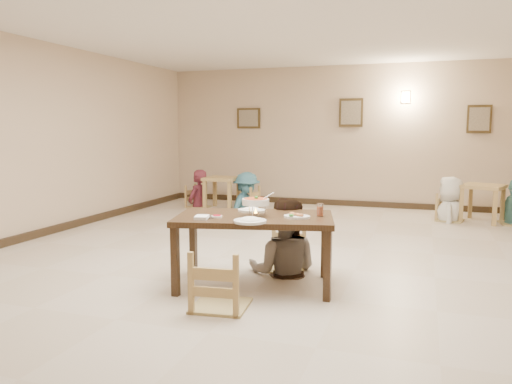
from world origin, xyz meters
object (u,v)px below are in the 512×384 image
(bg_chair_lr, at_px, (247,188))
(bg_chair_rl, at_px, (451,195))
(bg_table_left, at_px, (222,183))
(bg_diner_c, at_px, (452,177))
(drink_glass, at_px, (320,210))
(bg_table_right, at_px, (483,192))
(curry_warmer, at_px, (256,202))
(bg_chair_ll, at_px, (198,187))
(main_table, at_px, (254,223))
(chair_far, at_px, (285,229))
(chair_near, at_px, (220,251))
(bg_diner_b, at_px, (247,172))
(bg_diner_a, at_px, (198,170))
(main_diner, at_px, (284,198))

(bg_chair_lr, distance_m, bg_chair_rl, 3.92)
(bg_table_left, relative_size, bg_diner_c, 0.42)
(drink_glass, height_order, bg_chair_rl, bg_chair_rl)
(drink_glass, bearing_deg, bg_table_right, 66.38)
(curry_warmer, distance_m, bg_chair_ll, 5.52)
(main_table, bearing_deg, drink_glass, 3.01)
(main_table, distance_m, chair_far, 0.75)
(chair_near, distance_m, drink_glass, 1.20)
(curry_warmer, height_order, bg_table_right, curry_warmer)
(curry_warmer, relative_size, bg_chair_rl, 0.33)
(curry_warmer, xyz_separation_m, drink_glass, (0.63, 0.21, -0.09))
(bg_chair_lr, bearing_deg, chair_far, 34.89)
(bg_diner_b, bearing_deg, main_table, -151.11)
(bg_diner_a, bearing_deg, drink_glass, 46.96)
(bg_table_right, bearing_deg, chair_far, -121.79)
(bg_table_left, bearing_deg, bg_chair_lr, 2.80)
(chair_far, relative_size, curry_warmer, 3.10)
(chair_far, bearing_deg, bg_table_right, 55.44)
(bg_chair_rl, height_order, bg_diner_b, bg_diner_b)
(main_table, relative_size, drink_glass, 13.37)
(main_table, height_order, bg_chair_lr, bg_chair_lr)
(bg_table_right, height_order, bg_chair_ll, bg_chair_ll)
(main_table, bearing_deg, bg_diner_a, 108.70)
(main_table, height_order, bg_diner_a, bg_diner_a)
(bg_chair_ll, height_order, bg_diner_a, bg_diner_a)
(bg_table_left, height_order, bg_table_right, bg_table_right)
(main_table, distance_m, bg_diner_c, 5.18)
(bg_diner_b, bearing_deg, bg_diner_a, 100.83)
(curry_warmer, bearing_deg, bg_chair_rl, 65.91)
(bg_diner_a, bearing_deg, main_table, 40.34)
(drink_glass, bearing_deg, chair_near, -130.07)
(curry_warmer, relative_size, bg_table_left, 0.46)
(bg_chair_lr, bearing_deg, bg_diner_b, 99.25)
(main_table, relative_size, bg_chair_ll, 1.98)
(drink_glass, bearing_deg, main_diner, 140.78)
(bg_table_left, bearing_deg, curry_warmer, -63.58)
(drink_glass, xyz_separation_m, bg_table_right, (2.01, 4.60, -0.28))
(bg_table_left, bearing_deg, main_table, -63.68)
(main_diner, height_order, bg_table_left, main_diner)
(chair_near, xyz_separation_m, main_diner, (0.25, 1.30, 0.34))
(main_table, bearing_deg, bg_chair_lr, 97.92)
(main_table, relative_size, bg_diner_a, 1.10)
(chair_far, height_order, bg_diner_c, bg_diner_c)
(chair_far, height_order, bg_chair_rl, chair_far)
(main_table, distance_m, bg_table_right, 5.48)
(bg_diner_b, bearing_deg, bg_chair_rl, -81.81)
(main_diner, distance_m, bg_table_right, 4.90)
(bg_chair_rl, bearing_deg, main_diner, 167.51)
(main_diner, bearing_deg, main_table, 66.52)
(bg_table_left, relative_size, bg_chair_ll, 0.75)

